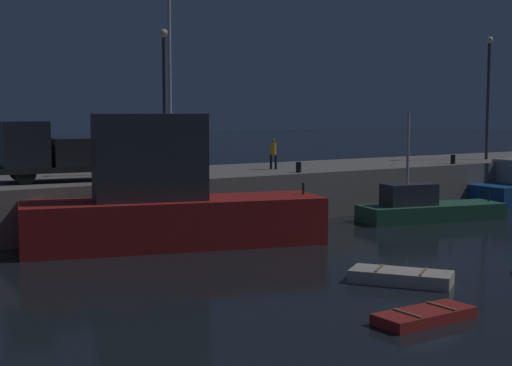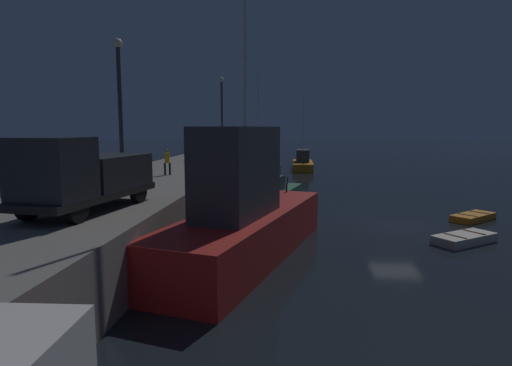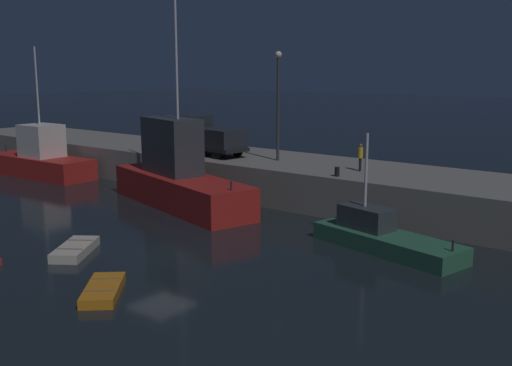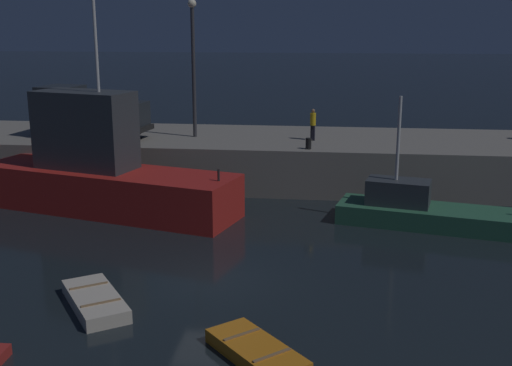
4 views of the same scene
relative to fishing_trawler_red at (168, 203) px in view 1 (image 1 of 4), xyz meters
name	(u,v)px [view 1 (image 1 of 4)]	position (x,y,z in m)	size (l,w,h in m)	color
ground_plane	(417,260)	(6.45, -7.51, -1.76)	(320.00, 320.00, 0.00)	black
pier_quay	(222,193)	(6.45, 6.65, -0.59)	(76.02, 7.63, 2.35)	gray
fishing_trawler_red	(168,203)	(0.00, 0.00, 0.00)	(12.48, 6.30, 14.21)	red
fishing_trawler_green	(426,208)	(14.07, -0.56, -1.14)	(7.79, 3.87, 5.38)	#2D6647
dinghy_orange_near	(424,316)	(0.78, -13.37, -1.61)	(2.86, 1.13, 0.34)	#B22823
rowboat_white_mid	(401,277)	(3.32, -9.88, -1.56)	(2.88, 3.34, 0.45)	beige
lamp_post_west	(164,89)	(2.98, 6.25, 4.78)	(0.44, 0.44, 7.07)	#38383D
lamp_post_east	(488,88)	(25.48, 5.30, 5.17)	(0.44, 0.44, 7.84)	#38383D
utility_truck	(62,152)	(-2.52, 5.38, 1.90)	(6.26, 2.99, 2.68)	black
dockworker	(273,152)	(9.24, 5.97, 1.51)	(0.39, 0.41, 1.62)	black
bollard_west	(299,167)	(9.12, 3.53, 0.85)	(0.28, 0.28, 0.53)	black
bollard_central	(453,159)	(20.40, 3.50, 0.86)	(0.28, 0.28, 0.54)	black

